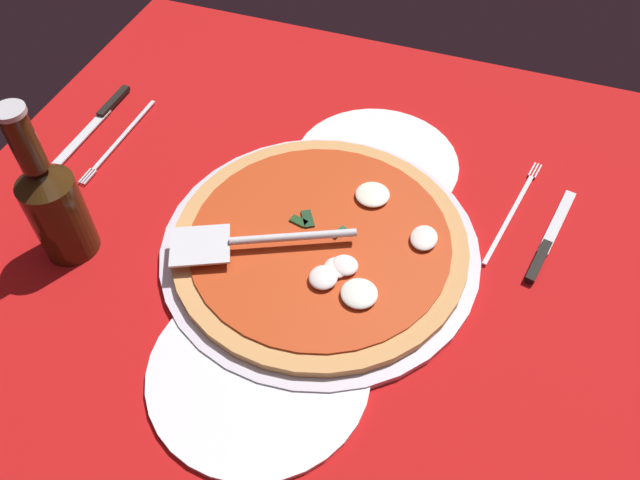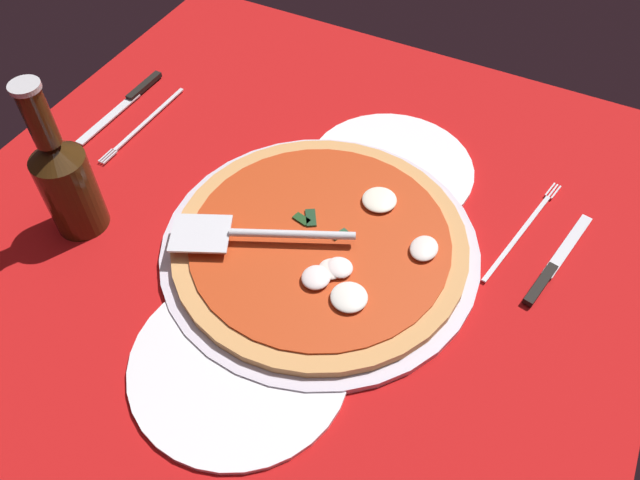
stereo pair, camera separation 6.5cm
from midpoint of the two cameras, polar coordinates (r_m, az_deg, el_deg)
name	(u,v)px [view 1 (the left image)]	position (r cm, az deg, el deg)	size (l,w,h in cm)	color
ground_plane	(290,231)	(83.24, -4.97, 0.70)	(91.61, 91.61, 0.80)	#B01112
checker_pattern	(290,229)	(82.90, -4.99, 0.90)	(91.61, 91.61, 0.10)	white
pizza_pan	(320,248)	(79.67, -2.34, -0.87)	(40.54, 40.54, 1.27)	silver
dinner_plate_left	(376,163)	(90.70, 3.12, 6.95)	(23.55, 23.55, 1.00)	white
dinner_plate_right	(259,371)	(70.85, -8.27, -11.93)	(24.72, 24.72, 1.00)	silver
pizza	(322,242)	(78.51, -2.20, -0.28)	(37.34, 37.34, 2.61)	tan
pizza_server	(251,241)	(76.64, -8.79, -0.18)	(12.76, 22.13, 1.00)	silver
place_setting_near	(109,130)	(102.46, -20.47, 9.31)	(21.09, 12.90, 1.40)	silver
place_setting_far	(530,229)	(85.63, 16.60, 0.87)	(23.57, 16.39, 1.40)	white
beer_bottle	(54,204)	(81.97, -25.30, 2.90)	(6.75, 6.75, 22.49)	#341F0C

